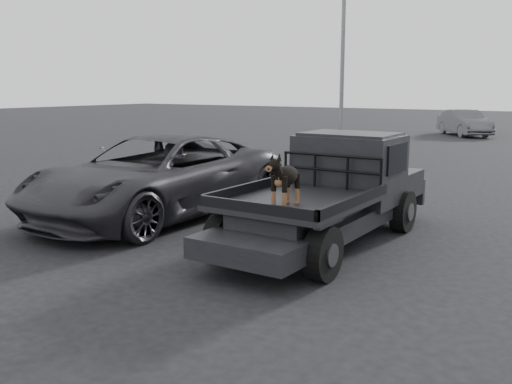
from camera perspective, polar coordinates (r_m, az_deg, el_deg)
The scene contains 7 objects.
ground at distance 8.45m, azimuth -1.46°, elevation -7.43°, with size 120.00×120.00×0.00m, color black.
flatbed_ute at distance 9.59m, azimuth 6.87°, elevation -2.48°, with size 2.00×5.40×0.92m, color black, non-canonical shape.
ute_cab at distance 10.28m, azimuth 9.35°, elevation 3.43°, with size 1.72×1.30×0.88m, color black, non-canonical shape.
headache_rack at distance 9.63m, azimuth 7.50°, elevation 2.02°, with size 1.80×0.08×0.55m, color black, non-canonical shape.
dog at distance 8.12m, azimuth 2.98°, elevation 1.20°, with size 0.32×0.60×0.74m, color black, non-canonical shape.
parked_suv at distance 11.65m, azimuth -9.86°, elevation 1.55°, with size 2.72×5.90×1.64m, color #2E2D32.
distant_car_a at distance 32.81m, azimuth 20.12°, elevation 6.52°, with size 1.46×4.20×1.38m, color #4F4E53.
Camera 1 is at (4.59, -6.60, 2.60)m, focal length 40.00 mm.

